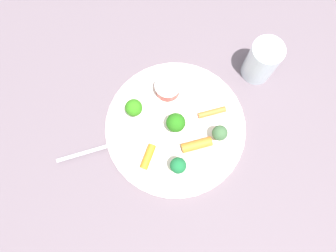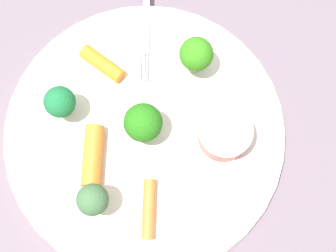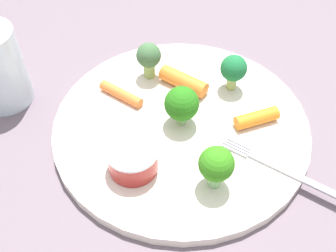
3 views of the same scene
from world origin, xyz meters
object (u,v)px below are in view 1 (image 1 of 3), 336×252
at_px(broccoli_floret_0, 178,123).
at_px(broccoli_floret_1, 134,108).
at_px(broccoli_floret_2, 220,133).
at_px(drinking_glass, 262,61).
at_px(fork, 106,147).
at_px(carrot_stick_2, 197,145).
at_px(plate, 175,127).
at_px(sauce_cup, 168,88).
at_px(carrot_stick_1, 212,112).
at_px(carrot_stick_0, 148,157).
at_px(broccoli_floret_3, 178,166).

xyz_separation_m(broccoli_floret_0, broccoli_floret_1, (0.08, 0.01, 0.00)).
relative_size(broccoli_floret_2, drinking_glass, 0.49).
bearing_deg(broccoli_floret_0, drinking_glass, -114.19).
bearing_deg(drinking_glass, fork, 57.44).
relative_size(carrot_stick_2, drinking_glass, 0.63).
xyz_separation_m(plate, broccoli_floret_1, (0.08, 0.01, 0.04)).
distance_m(sauce_cup, fork, 0.16).
bearing_deg(broccoli_floret_1, sauce_cup, -114.72).
relative_size(broccoli_floret_2, carrot_stick_1, 0.82).
height_order(broccoli_floret_1, carrot_stick_1, broccoli_floret_1).
bearing_deg(broccoli_floret_2, drinking_glass, -92.42).
relative_size(broccoli_floret_1, carrot_stick_0, 1.01).
distance_m(plate, fork, 0.14).
distance_m(sauce_cup, broccoli_floret_2, 0.13).
bearing_deg(carrot_stick_1, broccoli_floret_3, 86.70).
distance_m(carrot_stick_1, drinking_glass, 0.14).
distance_m(plate, sauce_cup, 0.08).
relative_size(carrot_stick_2, fork, 0.42).
height_order(broccoli_floret_2, carrot_stick_0, broccoli_floret_2).
distance_m(broccoli_floret_0, broccoli_floret_2, 0.08).
height_order(carrot_stick_0, carrot_stick_1, carrot_stick_0).
bearing_deg(broccoli_floret_2, carrot_stick_2, 52.49).
bearing_deg(plate, broccoli_floret_3, 121.65).
bearing_deg(plate, broccoli_floret_2, -165.20).
height_order(carrot_stick_1, fork, carrot_stick_1).
xyz_separation_m(broccoli_floret_1, carrot_stick_0, (-0.06, 0.06, -0.02)).
xyz_separation_m(sauce_cup, broccoli_floret_3, (-0.09, 0.12, 0.01)).
bearing_deg(broccoli_floret_0, broccoli_floret_2, -165.67).
bearing_deg(broccoli_floret_3, sauce_cup, -54.05).
relative_size(broccoli_floret_3, drinking_glass, 0.48).
height_order(plate, carrot_stick_0, carrot_stick_0).
xyz_separation_m(broccoli_floret_2, drinking_glass, (-0.01, -0.16, 0.01)).
bearing_deg(carrot_stick_2, drinking_glass, -99.55).
bearing_deg(broccoli_floret_3, carrot_stick_2, -101.70).
bearing_deg(carrot_stick_2, sauce_cup, -35.08).
xyz_separation_m(carrot_stick_1, drinking_glass, (-0.04, -0.13, 0.03)).
relative_size(plate, carrot_stick_0, 5.76).
distance_m(broccoli_floret_1, drinking_glass, 0.26).
bearing_deg(plate, broccoli_floret_1, 9.35).
bearing_deg(broccoli_floret_3, carrot_stick_0, 9.79).
bearing_deg(broccoli_floret_2, plate, 14.80).
distance_m(sauce_cup, drinking_glass, 0.19).
bearing_deg(fork, broccoli_floret_2, -145.67).
bearing_deg(broccoli_floret_3, broccoli_floret_2, -113.19).
bearing_deg(broccoli_floret_0, broccoli_floret_1, 9.98).
height_order(broccoli_floret_2, carrot_stick_2, broccoli_floret_2).
height_order(broccoli_floret_3, fork, broccoli_floret_3).
distance_m(fork, drinking_glass, 0.34).
relative_size(fork, drinking_glass, 1.50).
relative_size(plate, broccoli_floret_2, 6.08).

